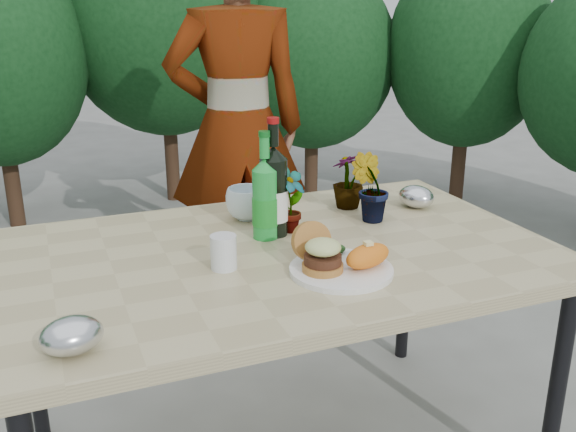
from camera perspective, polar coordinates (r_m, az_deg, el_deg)
name	(u,v)px	position (r m, az deg, el deg)	size (l,w,h in m)	color
patio_table	(278,268)	(1.90, -0.90, -4.62)	(1.60, 1.00, 0.75)	tan
shrub_hedge	(230,64)	(3.31, -5.17, 13.27)	(6.98, 5.13, 2.18)	#382316
dinner_plate	(341,270)	(1.73, 4.75, -4.81)	(0.28, 0.28, 0.01)	white
burger_stack	(320,252)	(1.70, 2.85, -3.23)	(0.11, 0.16, 0.11)	#B7722D
sweet_potato	(368,256)	(1.73, 7.10, -3.54)	(0.15, 0.08, 0.06)	orange
grilled_veg	(332,250)	(1.81, 3.95, -3.05)	(0.08, 0.05, 0.03)	olive
wine_bottle	(274,193)	(1.96, -1.29, 2.06)	(0.09, 0.09, 0.37)	black
sparkling_water	(265,200)	(1.94, -2.05, 1.44)	(0.08, 0.08, 0.33)	green
plastic_cup	(224,252)	(1.75, -5.75, -3.22)	(0.07, 0.07, 0.10)	silver
seedling_left	(290,199)	(1.99, 0.18, 1.52)	(0.11, 0.08, 0.22)	#2B5C1F
seedling_mid	(370,188)	(2.11, 7.30, 2.49)	(0.12, 0.10, 0.22)	#24521C
seedling_right	(348,180)	(2.24, 5.36, 3.17)	(0.11, 0.11, 0.20)	#22581E
blue_bowl	(246,204)	(2.13, -3.71, 1.11)	(0.14, 0.14, 0.11)	white
foil_packet_left	(71,335)	(1.42, -18.69, -10.03)	(0.13, 0.11, 0.08)	silver
foil_packet_right	(416,197)	(2.29, 11.33, 1.70)	(0.13, 0.11, 0.08)	silver
person	(237,128)	(2.96, -4.53, 7.80)	(0.65, 0.42, 1.77)	#966B4B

